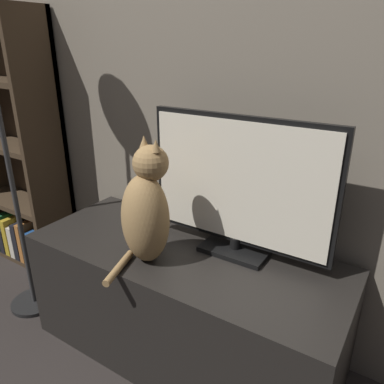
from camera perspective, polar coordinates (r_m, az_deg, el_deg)
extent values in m
cube|color=#756B5B|center=(1.60, 5.17, 21.15)|extent=(4.80, 0.05, 2.60)
cube|color=black|center=(1.70, -1.26, -16.59)|extent=(1.34, 0.54, 0.52)
cube|color=black|center=(1.55, 6.58, -8.70)|extent=(0.27, 0.16, 0.02)
cylinder|color=black|center=(1.54, 6.63, -7.64)|extent=(0.04, 0.04, 0.05)
cube|color=black|center=(1.44, 7.22, 1.54)|extent=(0.76, 0.02, 0.51)
cube|color=silver|center=(1.42, 6.98, 1.37)|extent=(0.72, 0.01, 0.47)
ellipsoid|color=#997547|center=(1.43, -7.11, -4.08)|extent=(0.24, 0.23, 0.35)
ellipsoid|color=black|center=(1.47, -5.00, -4.01)|extent=(0.12, 0.09, 0.19)
sphere|color=#997547|center=(1.37, -6.32, 4.40)|extent=(0.17, 0.17, 0.13)
cone|color=#997547|center=(1.38, -7.32, 7.63)|extent=(0.04, 0.04, 0.04)
cone|color=#997547|center=(1.32, -5.54, 7.06)|extent=(0.04, 0.04, 0.04)
cylinder|color=#997547|center=(1.45, -11.08, -11.23)|extent=(0.09, 0.21, 0.03)
cube|color=#3D2D1E|center=(2.22, -21.38, 5.53)|extent=(0.03, 0.28, 1.50)
cube|color=#3D2D1E|center=(2.55, -23.52, 7.17)|extent=(0.67, 0.03, 1.50)
cube|color=#3D2D1E|center=(2.75, -23.34, -8.40)|extent=(0.61, 0.25, 0.03)
cube|color=#3D2D1E|center=(2.59, -24.54, -1.35)|extent=(0.61, 0.25, 0.03)
cube|color=#3D2D1E|center=(2.49, -25.86, 6.45)|extent=(0.61, 0.25, 0.03)
cube|color=black|center=(2.91, -27.05, -5.13)|extent=(0.03, 0.21, 0.17)
cube|color=#B79323|center=(2.86, -26.67, -4.99)|extent=(0.03, 0.21, 0.21)
cube|color=#236B38|center=(2.81, -26.49, -5.20)|extent=(0.05, 0.17, 0.24)
cube|color=black|center=(2.78, -25.52, -6.17)|extent=(0.05, 0.19, 0.16)
cube|color=#B79323|center=(2.72, -24.93, -5.67)|extent=(0.04, 0.20, 0.25)
cube|color=beige|center=(2.68, -24.25, -6.37)|extent=(0.04, 0.19, 0.21)
cube|color=black|center=(2.64, -23.55, -6.30)|extent=(0.04, 0.21, 0.24)
cube|color=#AD662D|center=(2.59, -23.28, -6.63)|extent=(0.04, 0.17, 0.26)
cube|color=navy|center=(2.56, -22.16, -7.38)|extent=(0.05, 0.20, 0.21)
cube|color=#AD662D|center=(2.51, -21.66, -8.21)|extent=(0.04, 0.16, 0.19)
cylinder|color=black|center=(2.28, -22.82, -15.17)|extent=(0.24, 0.24, 0.02)
cylinder|color=#333333|center=(1.92, -26.41, 5.17)|extent=(0.02, 0.02, 1.64)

